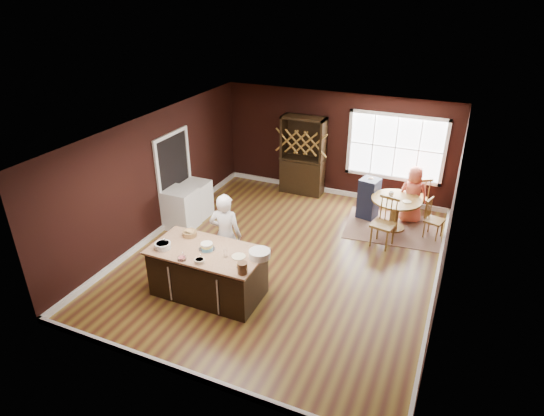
{
  "coord_description": "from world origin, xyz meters",
  "views": [
    {
      "loc": [
        2.94,
        -7.36,
        5.12
      ],
      "look_at": [
        -0.3,
        0.08,
        1.05
      ],
      "focal_mm": 30.0,
      "sensor_mm": 36.0,
      "label": 1
    }
  ],
  "objects": [
    {
      "name": "toy_figurine",
      "position": [
        -0.03,
        -1.91,
        0.96
      ],
      "size": [
        0.05,
        0.05,
        0.09
      ],
      "primitive_type": null,
      "color": "#F7AB16",
      "rests_on": "kitchen_island"
    },
    {
      "name": "chair_south",
      "position": [
        1.74,
        1.3,
        0.55
      ],
      "size": [
        0.54,
        0.52,
        1.1
      ],
      "primitive_type": null,
      "rotation": [
        0.0,
        0.0,
        -0.21
      ],
      "color": "#9D5B26",
      "rests_on": "ground"
    },
    {
      "name": "bowl_yellow",
      "position": [
        -1.33,
        -1.34,
        0.97
      ],
      "size": [
        0.26,
        0.26,
        0.1
      ],
      "primitive_type": "cylinder",
      "color": "#AD6D3F",
      "rests_on": "kitchen_island"
    },
    {
      "name": "chair_east",
      "position": [
        2.71,
        2.1,
        0.45
      ],
      "size": [
        0.45,
        0.46,
        0.91
      ],
      "primitive_type": null,
      "rotation": [
        0.0,
        0.0,
        1.3
      ],
      "color": "brown",
      "rests_on": "ground"
    },
    {
      "name": "room_shell",
      "position": [
        0.0,
        0.0,
        1.35
      ],
      "size": [
        7.0,
        7.0,
        7.0
      ],
      "color": "brown",
      "rests_on": "ground"
    },
    {
      "name": "layer_cake",
      "position": [
        -0.8,
        -1.61,
        0.98
      ],
      "size": [
        0.3,
        0.3,
        0.12
      ],
      "primitive_type": null,
      "color": "silver",
      "rests_on": "kitchen_island"
    },
    {
      "name": "bowl_pink",
      "position": [
        -1.01,
        -2.07,
        0.95
      ],
      "size": [
        0.15,
        0.15,
        0.06
      ],
      "primitive_type": "cylinder",
      "color": "silver",
      "rests_on": "kitchen_island"
    },
    {
      "name": "chair_north",
      "position": [
        2.22,
        2.99,
        0.53
      ],
      "size": [
        0.6,
        0.59,
        1.06
      ],
      "primitive_type": null,
      "rotation": [
        0.0,
        0.0,
        3.69
      ],
      "color": "#9D683D",
      "rests_on": "ground"
    },
    {
      "name": "drinking_glass",
      "position": [
        -0.39,
        -1.69,
        0.99
      ],
      "size": [
        0.07,
        0.07,
        0.14
      ],
      "primitive_type": "cylinder",
      "color": "white",
      "rests_on": "kitchen_island"
    },
    {
      "name": "seated_woman",
      "position": [
        2.13,
        2.68,
        0.68
      ],
      "size": [
        0.76,
        0.59,
        1.37
      ],
      "primitive_type": "imported",
      "rotation": [
        0.0,
        0.0,
        3.4
      ],
      "color": "#E36850",
      "rests_on": "ground"
    },
    {
      "name": "baker",
      "position": [
        -0.8,
        -0.95,
        0.85
      ],
      "size": [
        0.68,
        0.51,
        1.69
      ],
      "primitive_type": "imported",
      "rotation": [
        0.0,
        0.0,
        3.32
      ],
      "color": "silver",
      "rests_on": "ground"
    },
    {
      "name": "dining_table",
      "position": [
        1.84,
        2.17,
        0.53
      ],
      "size": [
        1.11,
        1.11,
        0.75
      ],
      "color": "brown",
      "rests_on": "ground"
    },
    {
      "name": "dryer",
      "position": [
        -2.64,
        0.92,
        0.44
      ],
      "size": [
        0.6,
        0.58,
        0.87
      ],
      "primitive_type": "cube",
      "color": "silver",
      "rests_on": "ground"
    },
    {
      "name": "washer",
      "position": [
        -2.64,
        0.28,
        0.47
      ],
      "size": [
        0.64,
        0.62,
        0.93
      ],
      "primitive_type": "cube",
      "color": "white",
      "rests_on": "ground"
    },
    {
      "name": "high_chair",
      "position": [
        1.16,
        2.49,
        0.51
      ],
      "size": [
        0.49,
        0.49,
        1.03
      ],
      "primitive_type": null,
      "rotation": [
        0.0,
        0.0,
        -0.22
      ],
      "color": "#182342",
      "rests_on": "ground"
    },
    {
      "name": "hutch",
      "position": [
        -0.79,
        3.22,
        1.04
      ],
      "size": [
        1.13,
        0.47,
        2.07
      ],
      "primitive_type": "cube",
      "color": "#422515",
      "rests_on": "ground"
    },
    {
      "name": "stoneware_crock",
      "position": [
        0.1,
        -2.01,
        1.02
      ],
      "size": [
        0.16,
        0.16,
        0.2
      ],
      "primitive_type": "cylinder",
      "color": "#483019",
      "rests_on": "kitchen_island"
    },
    {
      "name": "doorway",
      "position": [
        -2.97,
        0.6,
        1.02
      ],
      "size": [
        0.08,
        1.26,
        2.13
      ],
      "primitive_type": null,
      "color": "white",
      "rests_on": "room_shell"
    },
    {
      "name": "toddler",
      "position": [
        1.09,
        2.52,
        0.81
      ],
      "size": [
        0.18,
        0.14,
        0.26
      ],
      "primitive_type": null,
      "color": "#8CA5BF",
      "rests_on": "high_chair"
    },
    {
      "name": "table_plate",
      "position": [
        2.08,
        2.09,
        0.76
      ],
      "size": [
        0.19,
        0.19,
        0.01
      ],
      "primitive_type": "cylinder",
      "color": "beige",
      "rests_on": "dining_table"
    },
    {
      "name": "kitchen_island",
      "position": [
        -0.8,
        -1.64,
        0.44
      ],
      "size": [
        2.01,
        1.05,
        0.92
      ],
      "color": "black",
      "rests_on": "ground"
    },
    {
      "name": "table_cup",
      "position": [
        1.69,
        2.29,
        0.8
      ],
      "size": [
        0.14,
        0.14,
        0.09
      ],
      "primitive_type": "imported",
      "rotation": [
        0.0,
        0.0,
        0.25
      ],
      "color": "white",
      "rests_on": "dining_table"
    },
    {
      "name": "bowl_blue",
      "position": [
        -1.52,
        -1.89,
        0.97
      ],
      "size": [
        0.28,
        0.28,
        0.11
      ],
      "primitive_type": "cylinder",
      "color": "white",
      "rests_on": "kitchen_island"
    },
    {
      "name": "white_tub",
      "position": [
        0.15,
        -1.47,
        0.98
      ],
      "size": [
        0.37,
        0.37,
        0.13
      ],
      "primitive_type": "cylinder",
      "color": "white",
      "rests_on": "kitchen_island"
    },
    {
      "name": "rug",
      "position": [
        1.84,
        2.17,
        0.01
      ],
      "size": [
        2.26,
        1.83,
        0.01
      ],
      "primitive_type": "cube",
      "rotation": [
        0.0,
        0.0,
        0.09
      ],
      "color": "brown",
      "rests_on": "ground"
    },
    {
      "name": "dinner_plate",
      "position": [
        -0.18,
        -1.61,
        0.93
      ],
      "size": [
        0.24,
        0.24,
        0.02
      ],
      "primitive_type": "cylinder",
      "color": "beige",
      "rests_on": "kitchen_island"
    },
    {
      "name": "bowl_olive",
      "position": [
        -0.7,
        -2.02,
        0.95
      ],
      "size": [
        0.17,
        0.17,
        0.06
      ],
      "primitive_type": "cylinder",
      "color": "beige",
      "rests_on": "kitchen_island"
    },
    {
      "name": "window",
      "position": [
        1.5,
        3.47,
        1.5
      ],
      "size": [
        2.36,
        0.1,
        1.66
      ],
      "primitive_type": null,
      "color": "white",
      "rests_on": "room_shell"
    }
  ]
}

